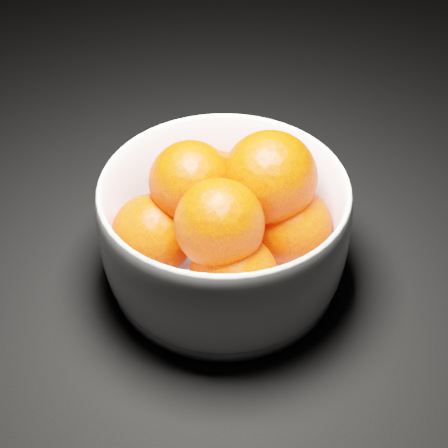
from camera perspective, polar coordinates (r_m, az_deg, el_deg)
name	(u,v)px	position (r m, az deg, el deg)	size (l,w,h in m)	color
ground	(305,105)	(0.92, 7.40, 10.73)	(3.00, 3.00, 0.00)	black
bowl	(224,228)	(0.62, 0.00, -0.41)	(0.25, 0.25, 0.12)	white
orange_pile	(227,213)	(0.61, 0.25, 1.03)	(0.21, 0.20, 0.14)	red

